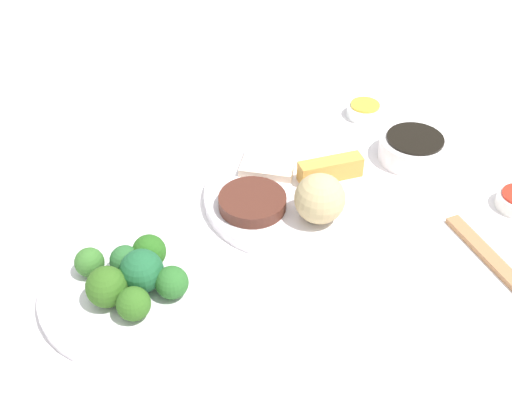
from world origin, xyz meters
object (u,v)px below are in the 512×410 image
(broccoli_plate, at_px, (133,291))
(sauce_ramekin_hot_mustard, at_px, (364,111))
(soy_sauce_bowl, at_px, (413,149))
(chopsticks_pair, at_px, (505,273))
(main_plate, at_px, (292,196))

(broccoli_plate, bearing_deg, sauce_ramekin_hot_mustard, -12.82)
(soy_sauce_bowl, bearing_deg, chopsticks_pair, -137.48)
(sauce_ramekin_hot_mustard, distance_m, chopsticks_pair, 0.40)
(main_plate, height_order, soy_sauce_bowl, soy_sauce_bowl)
(main_plate, relative_size, sauce_ramekin_hot_mustard, 4.22)
(main_plate, bearing_deg, broccoli_plate, 158.51)
(soy_sauce_bowl, distance_m, sauce_ramekin_hot_mustard, 0.14)
(broccoli_plate, distance_m, soy_sauce_bowl, 0.49)
(soy_sauce_bowl, height_order, sauce_ramekin_hot_mustard, soy_sauce_bowl)
(broccoli_plate, height_order, chopsticks_pair, broccoli_plate)
(sauce_ramekin_hot_mustard, bearing_deg, soy_sauce_bowl, -127.31)
(broccoli_plate, distance_m, chopsticks_pair, 0.47)
(broccoli_plate, height_order, sauce_ramekin_hot_mustard, sauce_ramekin_hot_mustard)
(soy_sauce_bowl, bearing_deg, main_plate, 144.97)
(main_plate, relative_size, soy_sauce_bowl, 2.37)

